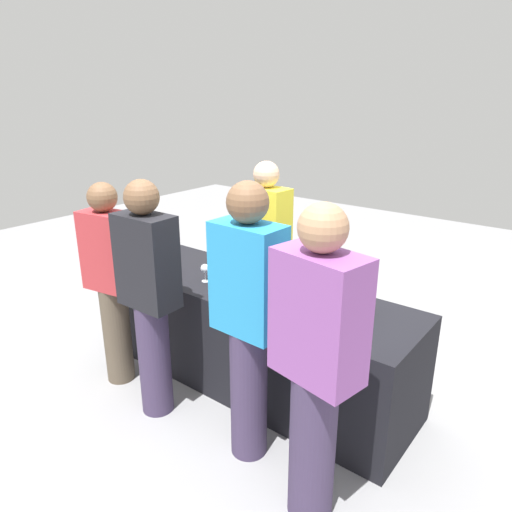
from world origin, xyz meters
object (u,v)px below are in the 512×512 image
(wine_glass_1, at_px, (226,271))
(ice_bucket, at_px, (352,297))
(wine_glass_2, at_px, (239,277))
(guest_2, at_px, (248,317))
(menu_board, at_px, (241,269))
(wine_glass_4, at_px, (302,300))
(guest_1, at_px, (149,294))
(wine_bottle_0, at_px, (214,254))
(server_pouring, at_px, (266,248))
(wine_glass_3, at_px, (282,290))
(guest_3, at_px, (316,362))
(wine_bottle_1, at_px, (240,258))
(wine_bottle_2, at_px, (241,265))
(guest_0, at_px, (111,279))
(wine_glass_0, at_px, (205,269))
(wine_glass_5, at_px, (361,310))
(wine_bottle_3, at_px, (299,278))
(wine_bottle_4, at_px, (317,286))

(wine_glass_1, distance_m, ice_bucket, 0.95)
(wine_glass_2, bearing_deg, guest_2, -45.86)
(wine_glass_2, xyz_separation_m, menu_board, (-0.88, 1.07, -0.47))
(wine_glass_4, xyz_separation_m, guest_1, (-0.84, -0.53, -0.00))
(wine_bottle_0, relative_size, server_pouring, 0.21)
(guest_1, distance_m, guest_2, 0.78)
(wine_bottle_0, height_order, wine_glass_3, wine_bottle_0)
(guest_3, bearing_deg, wine_glass_2, 157.92)
(wine_bottle_1, distance_m, guest_2, 1.09)
(wine_bottle_2, xyz_separation_m, guest_0, (-0.67, -0.70, -0.06))
(menu_board, bearing_deg, wine_bottle_0, -57.35)
(wine_glass_2, bearing_deg, wine_glass_1, 175.95)
(wine_glass_2, height_order, guest_2, guest_2)
(wine_glass_0, xyz_separation_m, ice_bucket, (1.10, 0.23, -0.00))
(wine_glass_5, height_order, guest_0, guest_0)
(wine_bottle_1, height_order, wine_glass_2, wine_bottle_1)
(wine_glass_2, distance_m, menu_board, 1.46)
(wine_glass_1, relative_size, ice_bucket, 0.77)
(wine_bottle_3, height_order, wine_bottle_4, wine_bottle_3)
(wine_bottle_1, bearing_deg, wine_glass_5, -11.98)
(guest_2, relative_size, guest_3, 1.01)
(wine_bottle_3, relative_size, wine_glass_3, 2.26)
(server_pouring, bearing_deg, menu_board, -28.69)
(wine_glass_4, bearing_deg, guest_3, -51.86)
(wine_bottle_2, bearing_deg, guest_2, -47.43)
(wine_glass_4, distance_m, guest_0, 1.45)
(server_pouring, bearing_deg, wine_bottle_0, 73.06)
(guest_2, bearing_deg, wine_glass_4, 82.90)
(wine_glass_1, height_order, wine_glass_5, wine_glass_1)
(wine_bottle_1, xyz_separation_m, guest_1, (-0.04, -0.88, -0.01))
(wine_bottle_2, relative_size, guest_3, 0.18)
(wine_bottle_2, height_order, wine_glass_3, wine_bottle_2)
(guest_1, relative_size, menu_board, 1.92)
(wine_bottle_0, height_order, wine_glass_2, wine_bottle_0)
(wine_glass_3, xyz_separation_m, guest_0, (-1.19, -0.50, -0.05))
(wine_glass_1, relative_size, guest_1, 0.09)
(wine_bottle_3, height_order, guest_1, guest_1)
(wine_glass_1, distance_m, wine_glass_2, 0.14)
(ice_bucket, bearing_deg, wine_glass_5, -47.59)
(wine_bottle_0, relative_size, menu_board, 0.39)
(wine_bottle_4, bearing_deg, wine_bottle_2, -179.92)
(guest_1, bearing_deg, menu_board, 108.51)
(wine_bottle_3, bearing_deg, guest_1, -129.27)
(wine_bottle_1, xyz_separation_m, wine_glass_2, (0.23, -0.29, -0.01))
(wine_bottle_3, xyz_separation_m, wine_glass_0, (-0.69, -0.23, -0.02))
(wine_bottle_0, distance_m, wine_glass_4, 1.07)
(wine_bottle_3, distance_m, wine_bottle_4, 0.17)
(guest_3, bearing_deg, wine_bottle_0, 159.94)
(wine_bottle_0, xyz_separation_m, server_pouring, (0.18, 0.47, -0.04))
(server_pouring, height_order, guest_3, guest_3)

